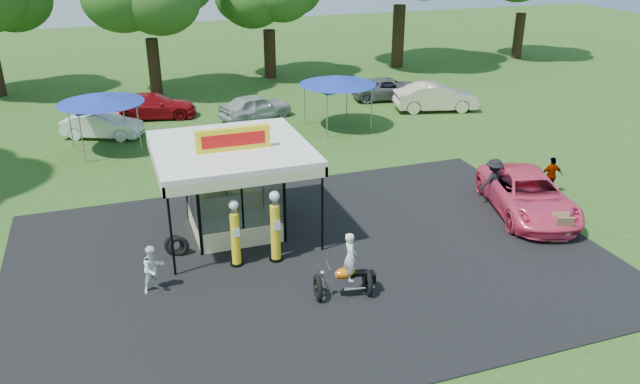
{
  "coord_description": "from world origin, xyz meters",
  "views": [
    {
      "loc": [
        -5.91,
        -15.77,
        10.61
      ],
      "look_at": [
        1.01,
        4.0,
        1.56
      ],
      "focal_mm": 35.0,
      "sensor_mm": 36.0,
      "label": 1
    }
  ],
  "objects_px": {
    "gas_station_kiosk": "(233,187)",
    "kiosk_car": "(223,197)",
    "motorcycle": "(348,271)",
    "bg_car_b": "(153,106)",
    "bg_car_c": "(255,107)",
    "bg_car_d": "(389,89)",
    "spectator_east_a": "(493,181)",
    "tent_west": "(100,98)",
    "gas_pump_right": "(275,228)",
    "spectator_east_b": "(551,175)",
    "tent_east": "(338,80)",
    "spectator_west": "(153,269)",
    "pink_sedan": "(528,195)",
    "bg_car_a": "(103,125)",
    "a_frame_sign": "(561,228)",
    "gas_pump_left": "(235,235)",
    "bg_car_e": "(436,97)"
  },
  "relations": [
    {
      "from": "gas_pump_right",
      "to": "bg_car_d",
      "type": "xyz_separation_m",
      "value": [
        12.71,
        18.12,
        -0.55
      ]
    },
    {
      "from": "bg_car_a",
      "to": "bg_car_c",
      "type": "distance_m",
      "value": 8.58
    },
    {
      "from": "kiosk_car",
      "to": "bg_car_b",
      "type": "bearing_deg",
      "value": 5.81
    },
    {
      "from": "bg_car_c",
      "to": "bg_car_d",
      "type": "bearing_deg",
      "value": -98.79
    },
    {
      "from": "gas_pump_right",
      "to": "spectator_west",
      "type": "height_order",
      "value": "gas_pump_right"
    },
    {
      "from": "bg_car_c",
      "to": "bg_car_b",
      "type": "bearing_deg",
      "value": 50.49
    },
    {
      "from": "pink_sedan",
      "to": "bg_car_d",
      "type": "bearing_deg",
      "value": 97.89
    },
    {
      "from": "kiosk_car",
      "to": "bg_car_a",
      "type": "xyz_separation_m",
      "value": [
        -4.33,
        11.05,
        0.21
      ]
    },
    {
      "from": "gas_station_kiosk",
      "to": "spectator_west",
      "type": "relative_size",
      "value": 3.47
    },
    {
      "from": "spectator_east_a",
      "to": "bg_car_a",
      "type": "distance_m",
      "value": 20.54
    },
    {
      "from": "pink_sedan",
      "to": "spectator_west",
      "type": "height_order",
      "value": "pink_sedan"
    },
    {
      "from": "motorcycle",
      "to": "gas_pump_right",
      "type": "bearing_deg",
      "value": 126.35
    },
    {
      "from": "gas_pump_right",
      "to": "tent_east",
      "type": "xyz_separation_m",
      "value": [
        7.33,
        13.46,
        1.45
      ]
    },
    {
      "from": "motorcycle",
      "to": "bg_car_e",
      "type": "bearing_deg",
      "value": 62.45
    },
    {
      "from": "motorcycle",
      "to": "spectator_east_a",
      "type": "relative_size",
      "value": 1.16
    },
    {
      "from": "motorcycle",
      "to": "bg_car_a",
      "type": "bearing_deg",
      "value": 117.98
    },
    {
      "from": "spectator_west",
      "to": "bg_car_c",
      "type": "relative_size",
      "value": 0.36
    },
    {
      "from": "spectator_east_b",
      "to": "tent_east",
      "type": "distance_m",
      "value": 12.96
    },
    {
      "from": "a_frame_sign",
      "to": "bg_car_e",
      "type": "height_order",
      "value": "bg_car_e"
    },
    {
      "from": "kiosk_car",
      "to": "tent_east",
      "type": "distance_m",
      "value": 12.04
    },
    {
      "from": "a_frame_sign",
      "to": "bg_car_c",
      "type": "xyz_separation_m",
      "value": [
        -6.62,
        18.72,
        0.18
      ]
    },
    {
      "from": "spectator_east_b",
      "to": "bg_car_d",
      "type": "distance_m",
      "value": 16.36
    },
    {
      "from": "gas_pump_right",
      "to": "bg_car_a",
      "type": "bearing_deg",
      "value": 107.95
    },
    {
      "from": "spectator_west",
      "to": "spectator_east_a",
      "type": "distance_m",
      "value": 13.91
    },
    {
      "from": "spectator_east_b",
      "to": "bg_car_a",
      "type": "distance_m",
      "value": 22.71
    },
    {
      "from": "a_frame_sign",
      "to": "gas_pump_left",
      "type": "bearing_deg",
      "value": -172.51
    },
    {
      "from": "bg_car_d",
      "to": "tent_east",
      "type": "distance_m",
      "value": 7.4
    },
    {
      "from": "gas_pump_right",
      "to": "a_frame_sign",
      "type": "xyz_separation_m",
      "value": [
        10.01,
        -2.11,
        -0.68
      ]
    },
    {
      "from": "a_frame_sign",
      "to": "tent_east",
      "type": "height_order",
      "value": "tent_east"
    },
    {
      "from": "pink_sedan",
      "to": "spectator_east_a",
      "type": "distance_m",
      "value": 1.52
    },
    {
      "from": "bg_car_a",
      "to": "tent_west",
      "type": "bearing_deg",
      "value": -153.16
    },
    {
      "from": "spectator_east_b",
      "to": "kiosk_car",
      "type": "bearing_deg",
      "value": 1.37
    },
    {
      "from": "spectator_east_b",
      "to": "tent_east",
      "type": "relative_size",
      "value": 0.38
    },
    {
      "from": "gas_station_kiosk",
      "to": "kiosk_car",
      "type": "distance_m",
      "value": 2.56
    },
    {
      "from": "gas_pump_left",
      "to": "tent_east",
      "type": "distance_m",
      "value": 15.98
    },
    {
      "from": "bg_car_a",
      "to": "bg_car_b",
      "type": "bearing_deg",
      "value": -20.59
    },
    {
      "from": "bg_car_b",
      "to": "tent_east",
      "type": "xyz_separation_m",
      "value": [
        9.58,
        -5.38,
        1.97
      ]
    },
    {
      "from": "bg_car_c",
      "to": "tent_west",
      "type": "height_order",
      "value": "tent_west"
    },
    {
      "from": "bg_car_d",
      "to": "tent_west",
      "type": "distance_m",
      "value": 18.4
    },
    {
      "from": "spectator_east_b",
      "to": "bg_car_b",
      "type": "height_order",
      "value": "spectator_east_b"
    },
    {
      "from": "bg_car_d",
      "to": "bg_car_e",
      "type": "distance_m",
      "value": 3.73
    },
    {
      "from": "gas_station_kiosk",
      "to": "spectator_east_a",
      "type": "distance_m",
      "value": 10.55
    },
    {
      "from": "kiosk_car",
      "to": "spectator_east_a",
      "type": "distance_m",
      "value": 10.96
    },
    {
      "from": "spectator_east_a",
      "to": "spectator_east_b",
      "type": "xyz_separation_m",
      "value": [
        2.93,
        0.06,
        -0.15
      ]
    },
    {
      "from": "gas_pump_left",
      "to": "gas_pump_right",
      "type": "height_order",
      "value": "gas_pump_right"
    },
    {
      "from": "gas_pump_left",
      "to": "pink_sedan",
      "type": "xyz_separation_m",
      "value": [
        11.72,
        0.25,
        -0.35
      ]
    },
    {
      "from": "motorcycle",
      "to": "bg_car_b",
      "type": "bearing_deg",
      "value": 108.26
    },
    {
      "from": "a_frame_sign",
      "to": "tent_west",
      "type": "relative_size",
      "value": 0.26
    },
    {
      "from": "spectator_east_a",
      "to": "tent_west",
      "type": "distance_m",
      "value": 19.14
    },
    {
      "from": "kiosk_car",
      "to": "bg_car_d",
      "type": "height_order",
      "value": "bg_car_d"
    }
  ]
}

